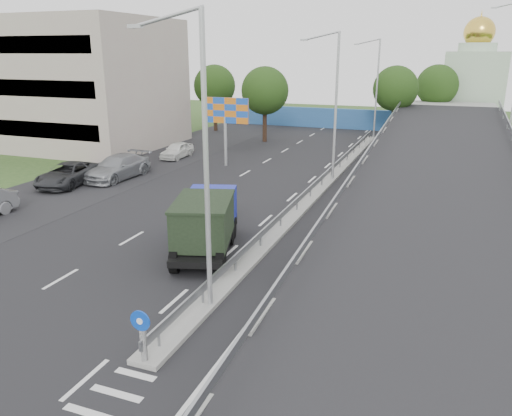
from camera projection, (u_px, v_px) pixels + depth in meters
The scene contains 22 objects.
ground at pixel (98, 414), 12.85m from camera, with size 160.00×160.00×0.00m, color #2D4C1E.
road_surface at pixel (260, 199), 31.70m from camera, with size 26.00×90.00×0.04m, color black.
parking_strip at pixel (93, 181), 36.14m from camera, with size 8.00×90.00×0.05m, color black.
median at pixel (322, 186), 34.21m from camera, with size 1.00×44.00×0.20m, color gray.
overpass_ramp at pixel (440, 172), 31.15m from camera, with size 10.00×50.00×3.50m.
median_guardrail at pixel (322, 177), 34.01m from camera, with size 0.09×44.00×0.71m.
sign_bollard at pixel (142, 336), 14.48m from camera, with size 0.64×0.23×1.67m.
lamp_post_near at pixel (201, 150), 16.42m from camera, with size 2.74×0.18×10.08m.
lamp_post_mid at pixel (333, 99), 34.25m from camera, with size 2.74×0.18×10.08m.
lamp_post_far at pixel (375, 83), 52.07m from camera, with size 2.74×0.18×10.08m.
beige_building at pixel (50, 83), 49.82m from camera, with size 24.00×14.00×12.00m, color #AD9A91.
blue_wall at pixel (345, 119), 60.20m from camera, with size 30.00×0.50×2.40m, color #2A599A.
church at pixel (473, 83), 61.32m from camera, with size 7.00×7.00×13.80m.
billboard at pixel (225, 114), 39.63m from camera, with size 4.00×0.24×5.50m.
tree_left_mid at pixel (265, 91), 50.37m from camera, with size 4.80×4.80×7.60m.
tree_median_far at pixel (396, 89), 53.40m from camera, with size 4.80×4.80×7.60m.
tree_left_far at pixel (215, 86), 57.55m from camera, with size 4.80×4.80×7.60m.
tree_ramp_far at pixel (437, 86), 58.27m from camera, with size 4.80×4.80×7.60m.
dump_truck at pixel (206, 221), 22.87m from camera, with size 3.98×6.59×2.73m.
parked_car_c at pixel (68, 174), 34.76m from camera, with size 2.55×5.53×1.54m, color #292B2E.
parked_car_d at pixel (118, 167), 36.50m from camera, with size 2.39×5.89×1.71m, color gray.
parked_car_e at pixel (177, 150), 43.74m from camera, with size 1.63×4.05×1.38m, color white.
Camera 1 is at (7.63, -8.51, 8.90)m, focal length 35.00 mm.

